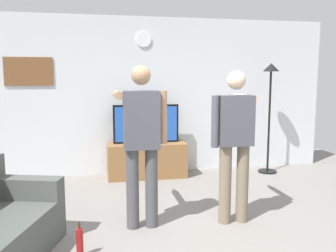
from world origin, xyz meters
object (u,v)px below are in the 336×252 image
Objects in this scene: television at (146,124)px; wall_clock at (144,39)px; person_standing_nearer_couch at (234,138)px; tv_stand at (147,160)px; framed_picture at (29,71)px; floor_lamp at (270,95)px; beverage_bottle at (80,242)px; person_standing_nearer_lamp at (141,138)px.

wall_clock reaches higher than television.
television is 0.63× the size of person_standing_nearer_couch.
wall_clock is (0.00, 0.24, 1.41)m from television.
tv_stand is 1.73× the size of framed_picture.
person_standing_nearer_couch reaches higher than tv_stand.
beverage_bottle is (-3.13, -2.48, -1.23)m from floor_lamp.
beverage_bottle is at bearing -163.17° from person_standing_nearer_couch.
tv_stand is at bearing 69.31° from beverage_bottle.
person_standing_nearer_lamp reaches higher than beverage_bottle.
person_standing_nearer_couch is at bearing 16.83° from beverage_bottle.
tv_stand is 5.10× the size of wall_clock.
framed_picture is at bearing 173.96° from floor_lamp.
framed_picture is 0.43× the size of person_standing_nearer_couch.
framed_picture is 0.42× the size of person_standing_nearer_lamp.
floor_lamp is at bearing 37.52° from person_standing_nearer_lamp.
framed_picture is at bearing 172.45° from television.
television is at bearing 90.00° from tv_stand.
tv_stand is 0.73× the size of person_standing_nearer_lamp.
wall_clock is 0.15× the size of person_standing_nearer_couch.
framed_picture is (-1.88, 0.30, 1.48)m from tv_stand.
beverage_bottle is at bearing -72.96° from framed_picture.
beverage_bottle is (-0.99, -2.61, -0.15)m from tv_stand.
wall_clock is at bearing 90.00° from television.
person_standing_nearer_couch is (2.60, -2.39, -0.79)m from framed_picture.
person_standing_nearer_lamp is 1.03× the size of person_standing_nearer_couch.
tv_stand is 0.61m from television.
floor_lamp reaches higher than tv_stand.
wall_clock reaches higher than floor_lamp.
television is at bearing 175.29° from floor_lamp.
wall_clock is 3.75m from beverage_bottle.
person_standing_nearer_lamp is (-0.33, -2.08, 0.12)m from television.
beverage_bottle is (-1.71, -0.52, -0.84)m from person_standing_nearer_couch.
floor_lamp is 1.10× the size of person_standing_nearer_couch.
person_standing_nearer_couch is at bearing -71.34° from television.
person_standing_nearer_lamp is (-2.48, -1.90, -0.36)m from floor_lamp.
beverage_bottle is (-0.99, -2.66, -0.76)m from television.
person_standing_nearer_lamp is (-0.33, -2.32, -1.30)m from wall_clock.
television is (0.00, 0.05, 0.61)m from tv_stand.
beverage_bottle is at bearing -110.36° from television.
tv_stand is at bearing -8.94° from framed_picture.
floor_lamp is 3.14m from person_standing_nearer_lamp.
wall_clock is 0.13× the size of floor_lamp.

